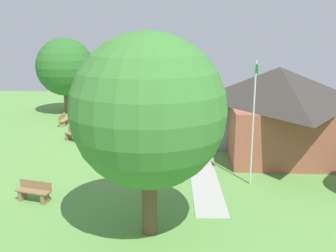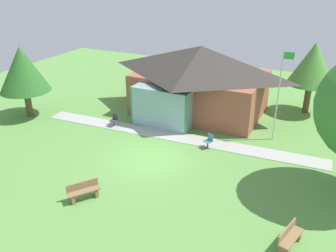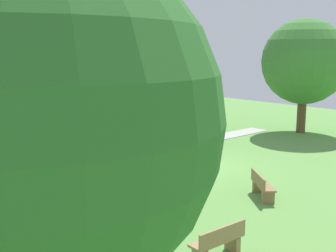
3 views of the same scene
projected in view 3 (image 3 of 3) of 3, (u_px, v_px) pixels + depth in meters
ground_plane at (190, 165)px, 18.36m from camera, size 44.00×44.00×0.00m
pavilion at (97, 94)px, 23.66m from camera, size 9.82×7.63×4.87m
footpath at (148, 151)px, 20.76m from camera, size 18.61×2.17×0.03m
flagpole at (200, 82)px, 25.57m from camera, size 0.64×0.08×5.66m
bench_front_center at (262, 186)px, 14.11m from camera, size 1.22×1.48×0.84m
bench_front_left at (218, 242)px, 9.92m from camera, size 1.50×0.45×0.84m
patio_chair_west at (70, 158)px, 17.80m from camera, size 0.47×0.47×0.86m
patio_chair_lawn_spare at (191, 139)px, 21.87m from camera, size 0.60×0.60×0.86m
tree_behind_pavilion_right at (159, 70)px, 30.57m from camera, size 3.30×3.30×5.14m
tree_east_hedge at (304, 62)px, 25.10m from camera, size 5.13×5.13×6.90m
tree_lawn_corner at (43, 122)px, 5.54m from camera, size 4.84×4.84×6.37m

